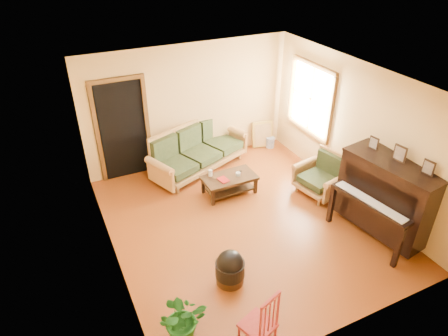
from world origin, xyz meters
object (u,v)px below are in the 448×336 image
ceramic_crock (270,142)px  piano (386,198)px  red_chair (258,314)px  coffee_table (229,185)px  footstool (230,271)px  sofa (199,150)px  armchair (320,175)px  potted_plant (183,319)px

ceramic_crock → piano: bearing=-88.3°
piano → ceramic_crock: bearing=83.0°
piano → red_chair: piano is taller
coffee_table → piano: (1.83, -2.15, 0.50)m
footstool → sofa: bearing=75.2°
piano → footstool: 2.88m
armchair → red_chair: size_ratio=1.02×
ceramic_crock → potted_plant: (-3.68, -3.95, 0.21)m
sofa → potted_plant: 4.15m
red_chair → potted_plant: (-0.85, 0.41, -0.08)m
armchair → piano: size_ratio=0.54×
red_chair → sofa: bearing=57.7°
footstool → potted_plant: 1.11m
sofa → coffee_table: size_ratio=2.16×
footstool → potted_plant: (-0.94, -0.58, 0.13)m
footstool → potted_plant: potted_plant is taller
armchair → potted_plant: 4.00m
sofa → armchair: bearing=-68.4°
coffee_table → ceramic_crock: bearing=37.0°
piano → sofa: bearing=113.0°
piano → potted_plant: bearing=178.8°
sofa → armchair: (1.74, -1.86, -0.06)m
red_chair → ceramic_crock: (2.83, 4.35, -0.29)m
coffee_table → red_chair: size_ratio=1.25×
piano → red_chair: size_ratio=1.89×
armchair → red_chair: (-2.67, -2.29, -0.01)m
sofa → ceramic_crock: (1.90, 0.21, -0.35)m
coffee_table → potted_plant: size_ratio=1.55×
red_chair → potted_plant: size_ratio=1.24×
footstool → armchair: bearing=26.8°
coffee_table → ceramic_crock: size_ratio=4.10×
armchair → red_chair: armchair is taller
sofa → ceramic_crock: 1.94m
coffee_table → potted_plant: potted_plant is taller
footstool → red_chair: red_chair is taller
sofa → footstool: 3.28m
red_chair → footstool: bearing=64.9°
sofa → footstool: size_ratio=5.14×
sofa → red_chair: bearing=-124.2°
potted_plant → ceramic_crock: bearing=47.0°
sofa → ceramic_crock: sofa is taller
ceramic_crock → potted_plant: bearing=-133.0°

